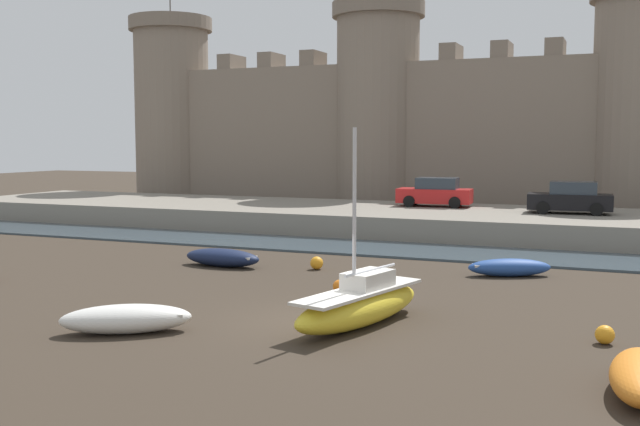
% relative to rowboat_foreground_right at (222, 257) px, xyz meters
% --- Properties ---
extents(ground_plane, '(160.00, 160.00, 0.00)m').
position_rel_rowboat_foreground_right_xyz_m(ground_plane, '(6.70, -6.96, -0.36)').
color(ground_plane, '#382D23').
extents(water_channel, '(80.00, 4.50, 0.10)m').
position_rel_rowboat_foreground_right_xyz_m(water_channel, '(6.70, 6.65, -0.31)').
color(water_channel, '#3D4C56').
rests_on(water_channel, ground).
extents(quay_road, '(62.27, 10.00, 1.21)m').
position_rel_rowboat_foreground_right_xyz_m(quay_road, '(6.70, 13.90, 0.24)').
color(quay_road, gray).
rests_on(quay_road, ground).
extents(castle, '(56.60, 6.33, 17.28)m').
position_rel_rowboat_foreground_right_xyz_m(castle, '(6.70, 24.50, 5.97)').
color(castle, gray).
rests_on(castle, ground).
extents(rowboat_foreground_right, '(3.30, 1.35, 0.69)m').
position_rel_rowboat_foreground_right_xyz_m(rowboat_foreground_right, '(0.00, 0.00, 0.00)').
color(rowboat_foreground_right, '#141E3D').
rests_on(rowboat_foreground_right, ground).
extents(rowboat_near_channel_left, '(3.41, 2.74, 0.74)m').
position_rel_rowboat_foreground_right_xyz_m(rowboat_near_channel_left, '(2.84, -9.83, 0.02)').
color(rowboat_near_channel_left, silver).
rests_on(rowboat_near_channel_left, ground).
extents(sailboat_near_channel_right, '(2.59, 5.44, 5.23)m').
position_rel_rowboat_foreground_right_xyz_m(sailboat_near_channel_right, '(8.09, -6.81, 0.21)').
color(sailboat_near_channel_right, yellow).
rests_on(sailboat_near_channel_right, ground).
extents(rowboat_midflat_centre, '(3.13, 2.10, 0.64)m').
position_rel_rowboat_foreground_right_xyz_m(rowboat_midflat_centre, '(10.67, 2.10, -0.03)').
color(rowboat_midflat_centre, '#234793').
rests_on(rowboat_midflat_centre, ground).
extents(mooring_buoy_mid_mud, '(0.50, 0.50, 0.50)m').
position_rel_rowboat_foreground_right_xyz_m(mooring_buoy_mid_mud, '(3.68, 0.75, -0.11)').
color(mooring_buoy_mid_mud, orange).
rests_on(mooring_buoy_mid_mud, ground).
extents(mooring_buoy_near_channel, '(0.46, 0.46, 0.46)m').
position_rel_rowboat_foreground_right_xyz_m(mooring_buoy_near_channel, '(14.15, -6.29, -0.13)').
color(mooring_buoy_near_channel, orange).
rests_on(mooring_buoy_near_channel, ground).
extents(mooring_buoy_near_shore, '(0.43, 0.43, 0.43)m').
position_rel_rowboat_foreground_right_xyz_m(mooring_buoy_near_shore, '(6.05, -3.03, -0.15)').
color(mooring_buoy_near_shore, orange).
rests_on(mooring_buoy_near_shore, ground).
extents(car_quay_centre_west, '(4.19, 2.05, 1.62)m').
position_rel_rowboat_foreground_right_xyz_m(car_quay_centre_west, '(4.53, 15.99, 1.62)').
color(car_quay_centre_west, red).
rests_on(car_quay_centre_west, quay_road).
extents(car_quay_east, '(4.19, 2.05, 1.62)m').
position_rel_rowboat_foreground_right_xyz_m(car_quay_east, '(11.87, 14.55, 1.62)').
color(car_quay_east, black).
rests_on(car_quay_east, quay_road).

